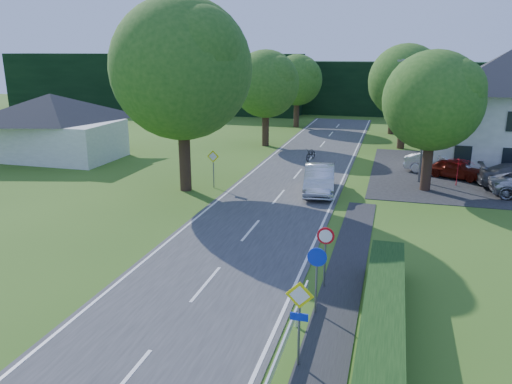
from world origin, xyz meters
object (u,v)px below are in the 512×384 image
(motorcycle, at_px, (311,154))
(parked_car_silver_a, at_px, (439,163))
(moving_car, at_px, (319,179))
(streetlight, at_px, (423,115))
(parasol, at_px, (458,172))
(parked_car_red, at_px, (455,168))

(motorcycle, xyz_separation_m, parked_car_silver_a, (9.49, -1.98, 0.27))
(moving_car, bearing_deg, streetlight, 29.56)
(moving_car, distance_m, parasol, 9.20)
(parked_car_red, xyz_separation_m, parasol, (-0.08, -2.24, 0.27))
(parked_car_red, xyz_separation_m, parked_car_silver_a, (-0.98, 1.05, 0.10))
(streetlight, xyz_separation_m, parked_car_red, (2.52, 1.74, -3.77))
(moving_car, xyz_separation_m, parked_car_red, (8.40, 6.15, -0.19))
(parked_car_red, distance_m, parked_car_silver_a, 1.44)
(motorcycle, xyz_separation_m, parked_car_red, (10.47, -3.03, 0.17))
(streetlight, relative_size, parked_car_silver_a, 1.74)
(parked_car_silver_a, height_order, parasol, parasol)
(moving_car, relative_size, parasol, 2.49)
(parked_car_red, bearing_deg, parked_car_silver_a, 65.94)
(motorcycle, bearing_deg, streetlight, -20.37)
(moving_car, bearing_deg, parked_car_red, 28.90)
(motorcycle, height_order, parasol, parasol)
(moving_car, bearing_deg, parked_car_silver_a, 36.82)
(moving_car, height_order, parked_car_silver_a, moving_car)
(moving_car, xyz_separation_m, parked_car_silver_a, (7.42, 7.20, -0.08))
(streetlight, height_order, parasol, streetlight)
(motorcycle, relative_size, parasol, 0.91)
(streetlight, height_order, motorcycle, streetlight)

